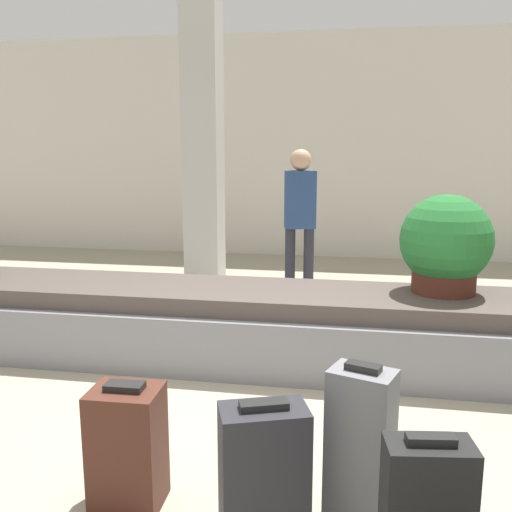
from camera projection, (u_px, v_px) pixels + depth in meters
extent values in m
plane|color=#9E937F|center=(208.00, 461.00, 3.00)|extent=(18.00, 18.00, 0.00)
cube|color=beige|center=(308.00, 147.00, 8.25)|extent=(18.00, 0.06, 3.20)
cube|color=gray|center=(256.00, 333.00, 4.36)|extent=(7.79, 0.94, 0.44)
cube|color=#4C423D|center=(256.00, 297.00, 4.31)|extent=(7.48, 0.78, 0.13)
cube|color=beige|center=(203.00, 148.00, 6.34)|extent=(0.39, 0.39, 3.20)
cube|color=slate|center=(360.00, 448.00, 2.45)|extent=(0.31, 0.26, 0.71)
cube|color=black|center=(363.00, 367.00, 2.38)|extent=(0.16, 0.11, 0.03)
cube|color=black|center=(431.00, 439.00, 1.90)|extent=(0.17, 0.08, 0.03)
cube|color=#232328|center=(264.00, 475.00, 2.35)|extent=(0.41, 0.32, 0.59)
cube|color=black|center=(264.00, 405.00, 2.30)|extent=(0.21, 0.14, 0.03)
cube|color=#472319|center=(127.00, 447.00, 2.59)|extent=(0.32, 0.26, 0.56)
cube|color=black|center=(125.00, 386.00, 2.53)|extent=(0.17, 0.09, 0.03)
cylinder|color=#4C2319|center=(444.00, 278.00, 4.17)|extent=(0.46, 0.46, 0.21)
sphere|color=#236B2D|center=(446.00, 240.00, 4.12)|extent=(0.66, 0.66, 0.66)
cylinder|color=#282833|center=(290.00, 263.00, 6.15)|extent=(0.11, 0.11, 0.76)
cylinder|color=#282833|center=(308.00, 263.00, 6.11)|extent=(0.11, 0.11, 0.76)
cube|color=navy|center=(300.00, 200.00, 6.00)|extent=(0.35, 0.25, 0.60)
sphere|color=tan|center=(301.00, 160.00, 5.92)|extent=(0.22, 0.22, 0.22)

